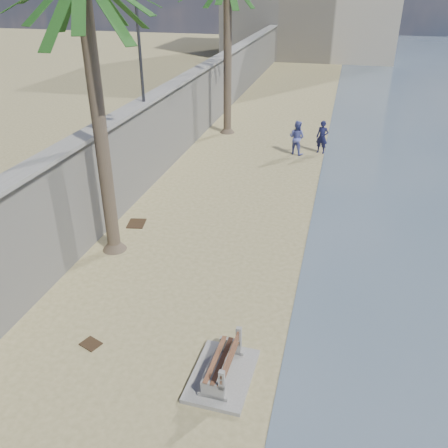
{
  "coord_description": "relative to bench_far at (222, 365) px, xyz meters",
  "views": [
    {
      "loc": [
        2.74,
        -5.71,
        8.11
      ],
      "look_at": [
        -0.5,
        7.0,
        1.2
      ],
      "focal_mm": 38.0,
      "sensor_mm": 36.0,
      "label": 1
    }
  ],
  "objects": [
    {
      "name": "streetlight",
      "position": [
        -5.85,
        10.05,
        6.29
      ],
      "size": [
        0.28,
        0.28,
        5.12
      ],
      "color": "#2D2D33",
      "rests_on": "wall_cap"
    },
    {
      "name": "seawall",
      "position": [
        -5.95,
        18.05,
        1.39
      ],
      "size": [
        0.45,
        70.0,
        3.5
      ],
      "primitive_type": "cube",
      "color": "gray",
      "rests_on": "ground_plane"
    },
    {
      "name": "debris_c",
      "position": [
        -4.94,
        6.48,
        -0.34
      ],
      "size": [
        0.73,
        0.85,
        0.03
      ],
      "primitive_type": "cube",
      "rotation": [
        0.0,
        0.0,
        1.76
      ],
      "color": "#382616",
      "rests_on": "ground_plane"
    },
    {
      "name": "bench_far",
      "position": [
        0.0,
        0.0,
        0.0
      ],
      "size": [
        1.39,
        1.99,
        0.82
      ],
      "color": "gray",
      "rests_on": "ground_plane"
    },
    {
      "name": "debris_d",
      "position": [
        -3.43,
        0.24,
        -0.34
      ],
      "size": [
        0.57,
        0.52,
        0.03
      ],
      "primitive_type": "cube",
      "rotation": [
        0.0,
        0.0,
        2.78
      ],
      "color": "#382616",
      "rests_on": "ground_plane"
    },
    {
      "name": "person_b",
      "position": [
        -0.16,
        15.65,
        0.6
      ],
      "size": [
        1.12,
        1.01,
        1.9
      ],
      "primitive_type": "imported",
      "rotation": [
        0.0,
        0.0,
        2.74
      ],
      "color": "#535AAC",
      "rests_on": "ground_plane"
    },
    {
      "name": "person_a",
      "position": [
        1.07,
        16.13,
        0.59
      ],
      "size": [
        0.78,
        0.62,
        1.9
      ],
      "primitive_type": "imported",
      "rotation": [
        0.0,
        0.0,
        -0.26
      ],
      "color": "#15163A",
      "rests_on": "ground_plane"
    },
    {
      "name": "ground_plane",
      "position": [
        -0.75,
        -1.95,
        -0.36
      ],
      "size": [
        140.0,
        140.0,
        0.0
      ],
      "primitive_type": "plane",
      "color": "tan"
    },
    {
      "name": "wall_cap",
      "position": [
        -5.95,
        18.05,
        3.19
      ],
      "size": [
        0.8,
        70.0,
        0.12
      ],
      "primitive_type": "cube",
      "color": "gray",
      "rests_on": "seawall"
    }
  ]
}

